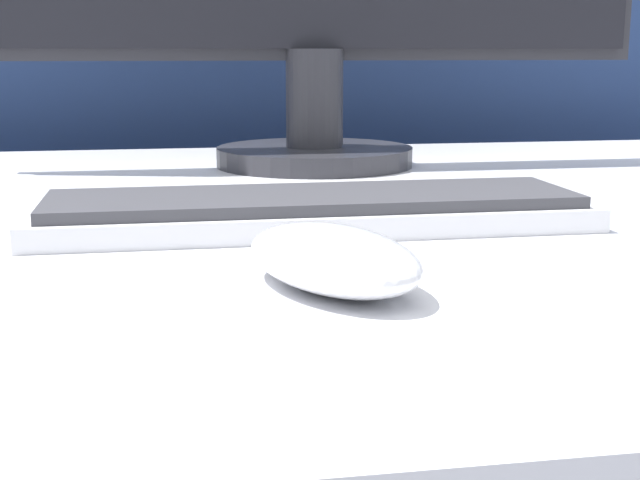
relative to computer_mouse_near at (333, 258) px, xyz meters
The scene contains 3 objects.
partition_panel 0.84m from the computer_mouse_near, 91.55° to the left, with size 5.00×0.03×1.28m.
computer_mouse_near is the anchor object (origin of this frame).
keyboard 0.16m from the computer_mouse_near, 83.96° to the left, with size 0.38×0.11×0.02m.
Camera 1 is at (-0.06, -0.68, 0.88)m, focal length 50.00 mm.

